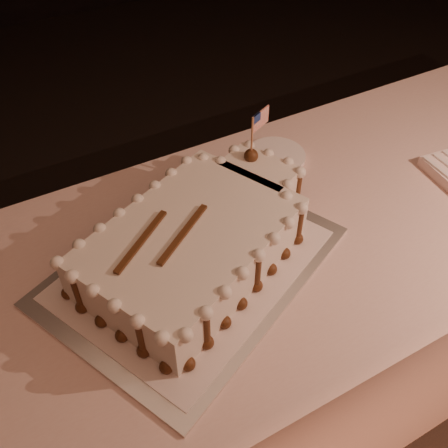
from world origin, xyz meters
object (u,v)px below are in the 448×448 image
side_plate (275,156)px  sheet_cake (201,238)px  banquet_table (315,299)px  cake_board (192,265)px

side_plate → sheet_cake: bearing=-146.6°
banquet_table → cake_board: 0.55m
banquet_table → side_plate: 0.45m
cake_board → side_plate: size_ratio=3.64×
sheet_cake → side_plate: 0.42m
sheet_cake → side_plate: bearing=33.4°
cake_board → side_plate: 0.45m
banquet_table → cake_board: (-0.39, 0.00, 0.38)m
sheet_cake → side_plate: (0.35, 0.23, -0.06)m
banquet_table → side_plate: side_plate is taller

